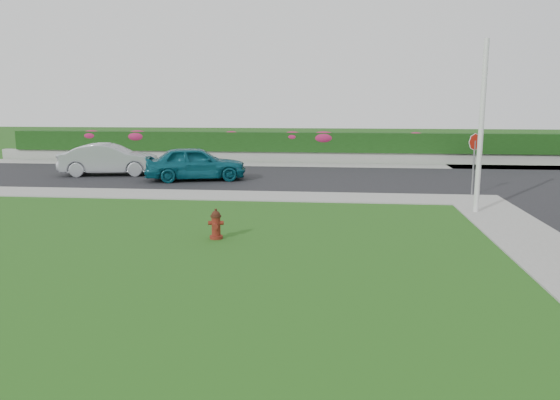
# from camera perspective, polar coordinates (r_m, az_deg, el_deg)

# --- Properties ---
(ground) EXTENTS (120.00, 120.00, 0.00)m
(ground) POSITION_cam_1_polar(r_m,az_deg,el_deg) (11.32, -5.01, -7.56)
(ground) COLOR black
(ground) RESTS_ON ground
(street_far) EXTENTS (26.00, 8.00, 0.04)m
(street_far) POSITION_cam_1_polar(r_m,az_deg,el_deg) (25.81, -10.01, 2.49)
(street_far) COLOR black
(street_far) RESTS_ON ground
(sidewalk_far) EXTENTS (24.00, 2.00, 0.04)m
(sidewalk_far) POSITION_cam_1_polar(r_m,az_deg,el_deg) (21.46, -16.24, 0.66)
(sidewalk_far) COLOR gray
(sidewalk_far) RESTS_ON ground
(curb_corner) EXTENTS (2.00, 2.00, 0.04)m
(curb_corner) POSITION_cam_1_polar(r_m,az_deg,el_deg) (20.47, 19.78, 0.01)
(curb_corner) COLOR gray
(curb_corner) RESTS_ON ground
(sidewalk_beyond) EXTENTS (34.00, 2.00, 0.04)m
(sidewalk_beyond) POSITION_cam_1_polar(r_m,az_deg,el_deg) (29.93, 0.05, 3.71)
(sidewalk_beyond) COLOR gray
(sidewalk_beyond) RESTS_ON ground
(retaining_wall) EXTENTS (34.00, 0.40, 0.60)m
(retaining_wall) POSITION_cam_1_polar(r_m,az_deg,el_deg) (31.39, 0.33, 4.53)
(retaining_wall) COLOR gray
(retaining_wall) RESTS_ON ground
(hedge) EXTENTS (32.00, 0.90, 1.10)m
(hedge) POSITION_cam_1_polar(r_m,az_deg,el_deg) (31.41, 0.35, 6.09)
(hedge) COLOR black
(hedge) RESTS_ON retaining_wall
(fire_hydrant) EXTENTS (0.40, 0.38, 0.78)m
(fire_hydrant) POSITION_cam_1_polar(r_m,az_deg,el_deg) (13.98, -6.71, -2.56)
(fire_hydrant) COLOR #4E110C
(fire_hydrant) RESTS_ON ground
(sedan_teal) EXTENTS (4.67, 2.88, 1.48)m
(sedan_teal) POSITION_cam_1_polar(r_m,az_deg,el_deg) (24.18, -8.81, 3.82)
(sedan_teal) COLOR #0C5161
(sedan_teal) RESTS_ON street_far
(sedan_silver) EXTENTS (4.67, 2.34, 1.47)m
(sedan_silver) POSITION_cam_1_polar(r_m,az_deg,el_deg) (26.78, -17.38, 4.08)
(sedan_silver) COLOR #989B9F
(sedan_silver) RESTS_ON street_far
(utility_pole) EXTENTS (0.16, 0.16, 5.31)m
(utility_pole) POSITION_cam_1_polar(r_m,az_deg,el_deg) (17.89, 20.27, 7.08)
(utility_pole) COLOR silver
(utility_pole) RESTS_ON ground
(stop_sign) EXTENTS (0.53, 0.38, 2.32)m
(stop_sign) POSITION_cam_1_polar(r_m,az_deg,el_deg) (21.16, 19.66, 4.93)
(stop_sign) COLOR slate
(stop_sign) RESTS_ON ground
(flower_clump_a) EXTENTS (1.26, 0.81, 0.63)m
(flower_clump_a) POSITION_cam_1_polar(r_m,az_deg,el_deg) (34.35, -19.07, 6.40)
(flower_clump_a) COLOR #BE205B
(flower_clump_a) RESTS_ON hedge
(flower_clump_b) EXTENTS (1.41, 0.91, 0.71)m
(flower_clump_b) POSITION_cam_1_polar(r_m,az_deg,el_deg) (33.26, -14.66, 6.46)
(flower_clump_b) COLOR #BE205B
(flower_clump_b) RESTS_ON hedge
(flower_clump_c) EXTENTS (1.06, 0.68, 0.53)m
(flower_clump_c) POSITION_cam_1_polar(r_m,az_deg,el_deg) (31.73, -5.10, 6.71)
(flower_clump_c) COLOR #BE205B
(flower_clump_c) RESTS_ON hedge
(flower_clump_d) EXTENTS (1.18, 0.76, 0.59)m
(flower_clump_d) POSITION_cam_1_polar(r_m,az_deg,el_deg) (31.24, 1.31, 6.65)
(flower_clump_d) COLOR #BE205B
(flower_clump_d) RESTS_ON hedge
(flower_clump_e) EXTENTS (1.45, 0.93, 0.73)m
(flower_clump_e) POSITION_cam_1_polar(r_m,az_deg,el_deg) (31.15, 4.59, 6.51)
(flower_clump_e) COLOR #BE205B
(flower_clump_e) RESTS_ON hedge
(flower_clump_f) EXTENTS (1.01, 0.65, 0.51)m
(flower_clump_f) POSITION_cam_1_polar(r_m,az_deg,el_deg) (31.43, 13.99, 6.43)
(flower_clump_f) COLOR #BE205B
(flower_clump_f) RESTS_ON hedge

